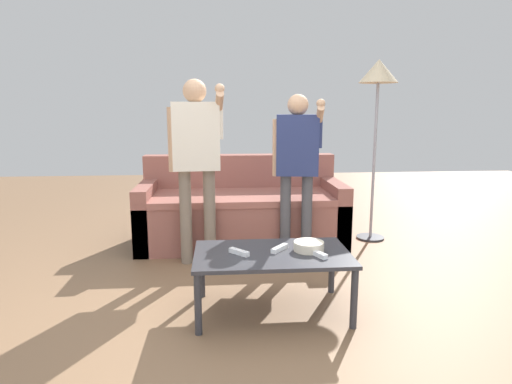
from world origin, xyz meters
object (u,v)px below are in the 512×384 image
object	(u,v)px
snack_bowl	(309,246)
game_remote_wand_near	(239,252)
game_remote_wand_far	(280,248)
coffee_table	(272,259)
player_left	(196,150)
game_remote_wand_spare	(318,254)
floor_lamp	(378,83)
couch	(241,212)
game_remote_nunchuk	(314,243)
player_right	(297,157)

from	to	relation	value
snack_bowl	game_remote_wand_near	distance (m)	0.46
game_remote_wand_far	coffee_table	bearing A→B (deg)	-148.52
coffee_table	game_remote_wand_near	xyz separation A→B (m)	(-0.21, -0.02, 0.06)
player_left	game_remote_wand_spare	xyz separation A→B (m)	(0.80, -1.08, -0.56)
snack_bowl	floor_lamp	distance (m)	2.13
floor_lamp	game_remote_wand_near	distance (m)	2.41
game_remote_wand_far	floor_lamp	bearing A→B (deg)	52.71
coffee_table	floor_lamp	xyz separation A→B (m)	(1.21, 1.55, 1.20)
coffee_table	floor_lamp	size ratio (longest dim) A/B	0.56
couch	floor_lamp	xyz separation A→B (m)	(1.33, -0.02, 1.26)
game_remote_nunchuk	game_remote_wand_spare	bearing A→B (deg)	-93.94
coffee_table	game_remote_wand_far	world-z (taller)	game_remote_wand_far
floor_lamp	couch	bearing A→B (deg)	179.07
coffee_table	game_remote_wand_near	world-z (taller)	game_remote_wand_near
player_right	player_left	world-z (taller)	player_left
snack_bowl	game_remote_wand_far	distance (m)	0.19
couch	game_remote_wand_far	world-z (taller)	couch
game_remote_wand_far	game_remote_wand_near	bearing A→B (deg)	-169.03
floor_lamp	game_remote_wand_spare	world-z (taller)	floor_lamp
player_right	game_remote_wand_near	xyz separation A→B (m)	(-0.55, -1.05, -0.48)
player_right	game_remote_wand_spare	distance (m)	1.22
game_remote_nunchuk	game_remote_wand_far	xyz separation A→B (m)	(-0.24, -0.07, -0.01)
couch	player_left	world-z (taller)	player_left
floor_lamp	player_right	bearing A→B (deg)	-149.12
floor_lamp	player_left	xyz separation A→B (m)	(-1.73, -0.56, -0.59)
snack_bowl	game_remote_wand_spare	bearing A→B (deg)	-72.59
game_remote_nunchuk	game_remote_wand_far	world-z (taller)	game_remote_nunchuk
couch	game_remote_wand_spare	xyz separation A→B (m)	(0.40, -1.66, 0.12)
game_remote_nunchuk	player_left	bearing A→B (deg)	132.65
game_remote_wand_far	snack_bowl	bearing A→B (deg)	-3.89
game_remote_nunchuk	player_left	size ratio (longest dim) A/B	0.06
player_right	player_left	size ratio (longest dim) A/B	0.92
couch	snack_bowl	size ratio (longest dim) A/B	10.00
game_remote_wand_near	game_remote_wand_far	distance (m)	0.27
coffee_table	game_remote_wand_spare	world-z (taller)	game_remote_wand_spare
couch	game_remote_nunchuk	size ratio (longest dim) A/B	22.47
coffee_table	game_remote_nunchuk	world-z (taller)	game_remote_nunchuk
coffee_table	game_remote_nunchuk	distance (m)	0.32
game_remote_nunchuk	player_left	world-z (taller)	player_left
player_left	player_right	bearing A→B (deg)	2.66
game_remote_nunchuk	floor_lamp	size ratio (longest dim) A/B	0.05
couch	snack_bowl	distance (m)	1.60
game_remote_nunchuk	coffee_table	bearing A→B (deg)	-161.08
player_left	game_remote_wand_spare	size ratio (longest dim) A/B	10.07
snack_bowl	player_right	world-z (taller)	player_right
couch	game_remote_nunchuk	distance (m)	1.53
coffee_table	player_left	bearing A→B (deg)	117.97
coffee_table	game_remote_wand_near	size ratio (longest dim) A/B	7.42
floor_lamp	game_remote_wand_near	size ratio (longest dim) A/B	13.21
coffee_table	game_remote_wand_far	xyz separation A→B (m)	(0.05, 0.03, 0.06)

